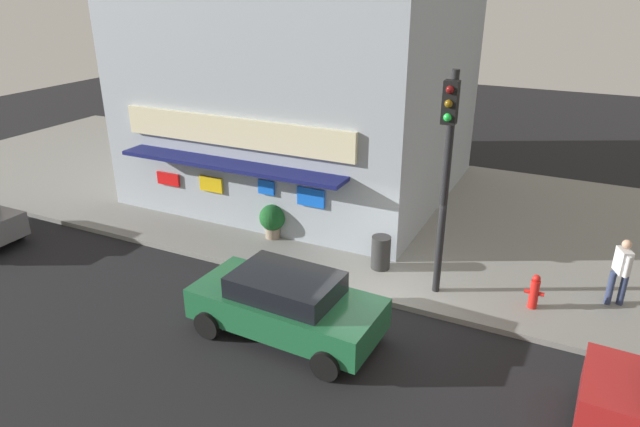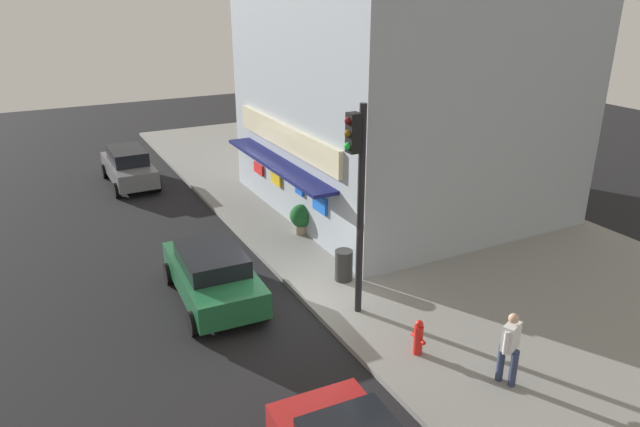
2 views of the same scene
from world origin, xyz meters
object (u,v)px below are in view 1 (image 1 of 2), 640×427
at_px(fire_hydrant, 534,292).
at_px(trash_can, 381,252).
at_px(traffic_light, 447,159).
at_px(parked_car_green, 286,304).
at_px(pedestrian, 621,269).
at_px(potted_plant_by_window, 192,189).
at_px(potted_plant_by_doorway, 272,219).

relative_size(fire_hydrant, trash_can, 0.96).
bearing_deg(traffic_light, fire_hydrant, 8.46).
bearing_deg(parked_car_green, traffic_light, 49.34).
xyz_separation_m(fire_hydrant, pedestrian, (1.77, 1.04, 0.52)).
relative_size(potted_plant_by_window, parked_car_green, 0.26).
relative_size(traffic_light, potted_plant_by_window, 4.94).
distance_m(pedestrian, parked_car_green, 8.00).
bearing_deg(potted_plant_by_window, parked_car_green, -37.52).
xyz_separation_m(trash_can, pedestrian, (5.77, 0.75, 0.49)).
xyz_separation_m(traffic_light, pedestrian, (4.07, 1.38, -2.57)).
distance_m(fire_hydrant, parked_car_green, 5.95).
bearing_deg(pedestrian, trash_can, -172.58).
bearing_deg(parked_car_green, fire_hydrant, 34.48).
bearing_deg(potted_plant_by_doorway, pedestrian, 2.18).
bearing_deg(trash_can, parked_car_green, -103.84).
bearing_deg(potted_plant_by_window, pedestrian, -2.51).
bearing_deg(potted_plant_by_doorway, fire_hydrant, -5.09).
bearing_deg(trash_can, potted_plant_by_window, 169.81).
height_order(traffic_light, parked_car_green, traffic_light).
relative_size(traffic_light, trash_can, 5.96).
xyz_separation_m(fire_hydrant, trash_can, (-4.00, 0.29, 0.03)).
bearing_deg(traffic_light, potted_plant_by_window, 167.83).
height_order(traffic_light, potted_plant_by_window, traffic_light).
relative_size(pedestrian, parked_car_green, 0.40).
distance_m(fire_hydrant, potted_plant_by_window, 11.50).
distance_m(pedestrian, potted_plant_by_window, 13.17).
bearing_deg(pedestrian, parked_car_green, -146.55).
bearing_deg(pedestrian, traffic_light, -161.25).
distance_m(fire_hydrant, pedestrian, 2.12).
relative_size(trash_can, pedestrian, 0.54).
bearing_deg(potted_plant_by_doorway, traffic_light, -10.85).
height_order(fire_hydrant, pedestrian, pedestrian).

